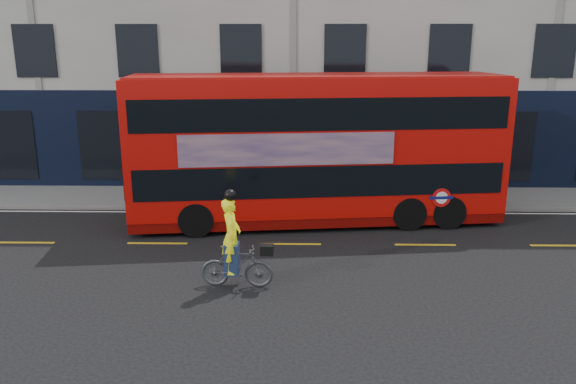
{
  "coord_description": "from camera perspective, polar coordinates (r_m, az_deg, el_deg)",
  "views": [
    {
      "loc": [
        0.16,
        -14.25,
        5.83
      ],
      "look_at": [
        -0.09,
        1.51,
        1.61
      ],
      "focal_mm": 35.0,
      "sensor_mm": 36.0,
      "label": 1
    }
  ],
  "objects": [
    {
      "name": "pavement",
      "position": [
        21.54,
        0.44,
        -0.55
      ],
      "size": [
        60.0,
        3.0,
        0.12
      ],
      "primitive_type": "cube",
      "color": "gray",
      "rests_on": "ground"
    },
    {
      "name": "kerb",
      "position": [
        20.09,
        0.4,
        -1.68
      ],
      "size": [
        60.0,
        0.12,
        0.13
      ],
      "primitive_type": "cube",
      "color": "slate",
      "rests_on": "ground"
    },
    {
      "name": "road_edge_line",
      "position": [
        19.82,
        0.4,
        -2.1
      ],
      "size": [
        58.0,
        0.1,
        0.01
      ],
      "primitive_type": "cube",
      "color": "silver",
      "rests_on": "ground"
    },
    {
      "name": "ground",
      "position": [
        15.39,
        0.23,
        -7.26
      ],
      "size": [
        120.0,
        120.0,
        0.0
      ],
      "primitive_type": "plane",
      "color": "black",
      "rests_on": "ground"
    },
    {
      "name": "building_terrace",
      "position": [
        27.24,
        0.59,
        18.49
      ],
      "size": [
        50.0,
        10.07,
        15.0
      ],
      "color": "beige",
      "rests_on": "ground"
    },
    {
      "name": "lane_dashes",
      "position": [
        16.79,
        0.3,
        -5.31
      ],
      "size": [
        58.0,
        0.12,
        0.01
      ],
      "primitive_type": null,
      "color": "gold",
      "rests_on": "ground"
    },
    {
      "name": "cyclist",
      "position": [
        13.76,
        -5.42,
        -6.34
      ],
      "size": [
        1.81,
        0.7,
        2.48
      ],
      "rotation": [
        0.0,
        0.0,
        -0.06
      ],
      "color": "#46494B",
      "rests_on": "ground"
    },
    {
      "name": "bus",
      "position": [
        18.37,
        3.06,
        4.47
      ],
      "size": [
        12.22,
        4.05,
        4.84
      ],
      "rotation": [
        0.0,
        0.0,
        0.11
      ],
      "color": "#C20C07",
      "rests_on": "ground"
    }
  ]
}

